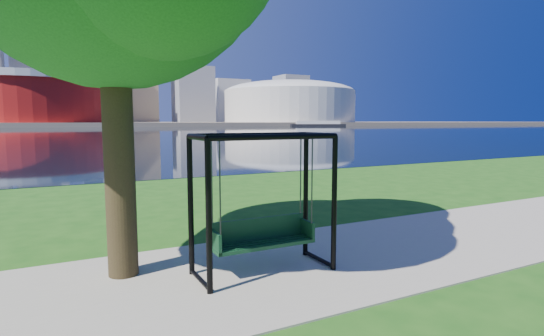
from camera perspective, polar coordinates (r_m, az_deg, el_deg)
ground at (r=8.24m, az=0.24°, el=-12.09°), size 900.00×900.00×0.00m
path at (r=7.82m, az=1.99°, el=-13.01°), size 120.00×4.00×0.03m
river at (r=109.01m, az=-25.62°, el=4.33°), size 900.00×180.00×0.02m
far_bank at (r=312.95m, az=-26.92°, el=5.34°), size 900.00×228.00×2.00m
stadium at (r=242.29m, az=-29.27°, el=8.26°), size 83.00×83.00×32.00m
arena at (r=279.15m, az=2.38°, el=9.03°), size 84.00×84.00×26.56m
skyline at (r=328.01m, az=-28.02°, el=11.41°), size 392.00×66.00×96.50m
swing at (r=7.22m, az=-1.25°, el=-5.19°), size 2.35×1.02×2.40m
barge at (r=223.79m, az=6.18°, el=5.93°), size 28.83×17.95×2.81m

